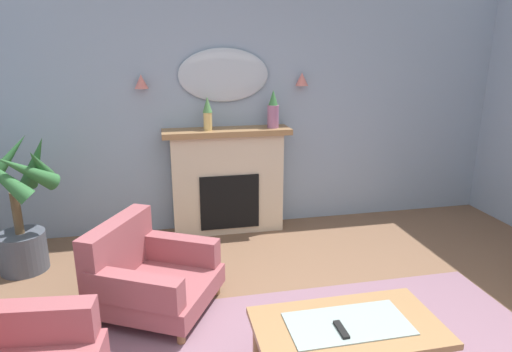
{
  "coord_description": "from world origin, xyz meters",
  "views": [
    {
      "loc": [
        -0.97,
        -1.79,
        2.0
      ],
      "look_at": [
        -0.22,
        1.79,
        0.93
      ],
      "focal_mm": 31.06,
      "sensor_mm": 36.0,
      "label": 1
    }
  ],
  "objects_px": {
    "mantel_vase_right": "(273,111)",
    "wall_sconce_left": "(141,82)",
    "coffee_table": "(347,332)",
    "armchair_beside_couch": "(147,273)",
    "wall_mirror": "(224,75)",
    "tv_remote": "(341,330)",
    "mantel_vase_centre": "(208,113)",
    "fireplace": "(228,182)",
    "potted_plant_tall_palm": "(15,201)",
    "wall_sconce_right": "(302,79)"
  },
  "relations": [
    {
      "from": "mantel_vase_centre",
      "to": "coffee_table",
      "type": "relative_size",
      "value": 0.31
    },
    {
      "from": "mantel_vase_right",
      "to": "potted_plant_tall_palm",
      "type": "xyz_separation_m",
      "value": [
        -2.49,
        -0.5,
        -0.66
      ]
    },
    {
      "from": "armchair_beside_couch",
      "to": "wall_sconce_left",
      "type": "bearing_deg",
      "value": 90.22
    },
    {
      "from": "wall_mirror",
      "to": "potted_plant_tall_palm",
      "type": "xyz_separation_m",
      "value": [
        -1.99,
        -0.67,
        -1.03
      ]
    },
    {
      "from": "fireplace",
      "to": "mantel_vase_right",
      "type": "height_order",
      "value": "mantel_vase_right"
    },
    {
      "from": "fireplace",
      "to": "wall_mirror",
      "type": "height_order",
      "value": "wall_mirror"
    },
    {
      "from": "wall_mirror",
      "to": "wall_sconce_left",
      "type": "xyz_separation_m",
      "value": [
        -0.85,
        -0.05,
        -0.05
      ]
    },
    {
      "from": "wall_sconce_left",
      "to": "tv_remote",
      "type": "xyz_separation_m",
      "value": [
        1.12,
        -2.69,
        -1.21
      ]
    },
    {
      "from": "wall_mirror",
      "to": "wall_sconce_left",
      "type": "relative_size",
      "value": 6.86
    },
    {
      "from": "tv_remote",
      "to": "armchair_beside_couch",
      "type": "bearing_deg",
      "value": 133.24
    },
    {
      "from": "fireplace",
      "to": "mantel_vase_right",
      "type": "relative_size",
      "value": 3.38
    },
    {
      "from": "mantel_vase_right",
      "to": "wall_sconce_left",
      "type": "relative_size",
      "value": 2.87
    },
    {
      "from": "wall_sconce_right",
      "to": "potted_plant_tall_palm",
      "type": "xyz_separation_m",
      "value": [
        -2.84,
        -0.62,
        -0.98
      ]
    },
    {
      "from": "wall_sconce_left",
      "to": "potted_plant_tall_palm",
      "type": "height_order",
      "value": "wall_sconce_left"
    },
    {
      "from": "mantel_vase_right",
      "to": "potted_plant_tall_palm",
      "type": "distance_m",
      "value": 2.62
    },
    {
      "from": "wall_mirror",
      "to": "coffee_table",
      "type": "xyz_separation_m",
      "value": [
        0.33,
        -2.68,
        -1.33
      ]
    },
    {
      "from": "fireplace",
      "to": "armchair_beside_couch",
      "type": "bearing_deg",
      "value": -120.88
    },
    {
      "from": "fireplace",
      "to": "coffee_table",
      "type": "distance_m",
      "value": 2.56
    },
    {
      "from": "mantel_vase_right",
      "to": "tv_remote",
      "type": "bearing_deg",
      "value": -95.18
    },
    {
      "from": "wall_sconce_left",
      "to": "armchair_beside_couch",
      "type": "bearing_deg",
      "value": -89.78
    },
    {
      "from": "wall_mirror",
      "to": "potted_plant_tall_palm",
      "type": "bearing_deg",
      "value": -161.35
    },
    {
      "from": "fireplace",
      "to": "tv_remote",
      "type": "bearing_deg",
      "value": -84.12
    },
    {
      "from": "fireplace",
      "to": "mantel_vase_centre",
      "type": "xyz_separation_m",
      "value": [
        -0.2,
        -0.03,
        0.77
      ]
    },
    {
      "from": "coffee_table",
      "to": "armchair_beside_couch",
      "type": "xyz_separation_m",
      "value": [
        -1.18,
        1.12,
        -0.08
      ]
    },
    {
      "from": "coffee_table",
      "to": "armchair_beside_couch",
      "type": "height_order",
      "value": "armchair_beside_couch"
    },
    {
      "from": "mantel_vase_centre",
      "to": "wall_sconce_left",
      "type": "height_order",
      "value": "wall_sconce_left"
    },
    {
      "from": "mantel_vase_right",
      "to": "wall_mirror",
      "type": "xyz_separation_m",
      "value": [
        -0.5,
        0.17,
        0.37
      ]
    },
    {
      "from": "wall_sconce_left",
      "to": "armchair_beside_couch",
      "type": "height_order",
      "value": "wall_sconce_left"
    },
    {
      "from": "mantel_vase_right",
      "to": "tv_remote",
      "type": "distance_m",
      "value": 2.73
    },
    {
      "from": "mantel_vase_centre",
      "to": "wall_mirror",
      "type": "distance_m",
      "value": 0.45
    },
    {
      "from": "wall_sconce_left",
      "to": "armchair_beside_couch",
      "type": "relative_size",
      "value": 0.13
    },
    {
      "from": "mantel_vase_right",
      "to": "wall_sconce_left",
      "type": "height_order",
      "value": "wall_sconce_left"
    },
    {
      "from": "wall_sconce_left",
      "to": "coffee_table",
      "type": "xyz_separation_m",
      "value": [
        1.18,
        -2.63,
        -1.28
      ]
    },
    {
      "from": "wall_mirror",
      "to": "wall_sconce_right",
      "type": "distance_m",
      "value": 0.85
    },
    {
      "from": "fireplace",
      "to": "wall_sconce_left",
      "type": "bearing_deg",
      "value": 173.84
    },
    {
      "from": "coffee_table",
      "to": "armchair_beside_couch",
      "type": "relative_size",
      "value": 1.0
    },
    {
      "from": "wall_mirror",
      "to": "tv_remote",
      "type": "bearing_deg",
      "value": -84.42
    },
    {
      "from": "mantel_vase_centre",
      "to": "wall_sconce_left",
      "type": "distance_m",
      "value": 0.73
    },
    {
      "from": "fireplace",
      "to": "wall_sconce_right",
      "type": "bearing_deg",
      "value": 6.16
    },
    {
      "from": "mantel_vase_centre",
      "to": "mantel_vase_right",
      "type": "xyz_separation_m",
      "value": [
        0.7,
        0.0,
        0.0
      ]
    },
    {
      "from": "mantel_vase_centre",
      "to": "potted_plant_tall_palm",
      "type": "xyz_separation_m",
      "value": [
        -1.79,
        -0.5,
        -0.66
      ]
    },
    {
      "from": "mantel_vase_right",
      "to": "mantel_vase_centre",
      "type": "bearing_deg",
      "value": 180.0
    },
    {
      "from": "mantel_vase_centre",
      "to": "wall_sconce_right",
      "type": "xyz_separation_m",
      "value": [
        1.05,
        0.12,
        0.32
      ]
    },
    {
      "from": "armchair_beside_couch",
      "to": "wall_sconce_right",
      "type": "bearing_deg",
      "value": 41.58
    },
    {
      "from": "wall_mirror",
      "to": "coffee_table",
      "type": "relative_size",
      "value": 0.87
    },
    {
      "from": "mantel_vase_right",
      "to": "fireplace",
      "type": "bearing_deg",
      "value": 176.76
    },
    {
      "from": "tv_remote",
      "to": "mantel_vase_right",
      "type": "bearing_deg",
      "value": 84.82
    },
    {
      "from": "tv_remote",
      "to": "wall_sconce_right",
      "type": "bearing_deg",
      "value": 77.76
    },
    {
      "from": "fireplace",
      "to": "wall_sconce_right",
      "type": "distance_m",
      "value": 1.38
    },
    {
      "from": "tv_remote",
      "to": "potted_plant_tall_palm",
      "type": "xyz_separation_m",
      "value": [
        -2.26,
        2.06,
        0.23
      ]
    }
  ]
}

